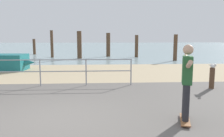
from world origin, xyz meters
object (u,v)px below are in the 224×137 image
object	(u,v)px
bollard_short	(212,78)
seagull	(213,66)
skateboarder	(187,78)
skateboard	(185,120)

from	to	relation	value
bollard_short	seagull	size ratio (longest dim) A/B	1.60
skateboarder	skateboard	bearing A→B (deg)	-3.58
skateboard	skateboarder	xyz separation A→B (m)	(-0.00, 0.00, 0.95)
bollard_short	seagull	bearing A→B (deg)	-91.98
skateboarder	bollard_short	world-z (taller)	skateboarder
bollard_short	seagull	distance (m)	0.47
skateboard	bollard_short	xyz separation A→B (m)	(2.18, 3.12, 0.32)
skateboard	seagull	bearing A→B (deg)	54.98
skateboard	skateboarder	size ratio (longest dim) A/B	0.50
bollard_short	skateboard	bearing A→B (deg)	-124.88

